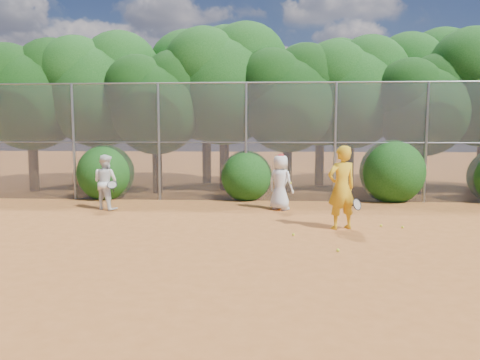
{
  "coord_description": "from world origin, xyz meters",
  "views": [
    {
      "loc": [
        -0.28,
        -9.91,
        2.47
      ],
      "look_at": [
        -1.0,
        2.5,
        1.1
      ],
      "focal_mm": 35.0,
      "sensor_mm": 36.0,
      "label": 1
    }
  ],
  "objects": [
    {
      "name": "ground",
      "position": [
        0.0,
        0.0,
        0.0
      ],
      "size": [
        80.0,
        80.0,
        0.0
      ],
      "primitive_type": "plane",
      "color": "#A65A25",
      "rests_on": "ground"
    },
    {
      "name": "tree_9",
      "position": [
        -7.94,
        10.84,
        4.34
      ],
      "size": [
        4.83,
        4.2,
        6.62
      ],
      "color": "black",
      "rests_on": "ground"
    },
    {
      "name": "tree_6",
      "position": [
        5.55,
        8.03,
        3.47
      ],
      "size": [
        3.86,
        3.36,
        5.29
      ],
      "color": "black",
      "rests_on": "ground"
    },
    {
      "name": "tree_12",
      "position": [
        6.56,
        11.24,
        4.51
      ],
      "size": [
        5.02,
        4.37,
        6.88
      ],
      "color": "black",
      "rests_on": "ground"
    },
    {
      "name": "bush_1",
      "position": [
        -1.0,
        6.3,
        0.9
      ],
      "size": [
        1.8,
        1.8,
        1.8
      ],
      "primitive_type": "sphere",
      "color": "#124210",
      "rests_on": "ground"
    },
    {
      "name": "ball_2",
      "position": [
        0.34,
        0.75,
        0.03
      ],
      "size": [
        0.07,
        0.07,
        0.07
      ],
      "primitive_type": "sphere",
      "color": "#CED927",
      "rests_on": "ground"
    },
    {
      "name": "ball_1",
      "position": [
        2.61,
        1.89,
        0.03
      ],
      "size": [
        0.07,
        0.07,
        0.07
      ],
      "primitive_type": "sphere",
      "color": "#CED927",
      "rests_on": "ground"
    },
    {
      "name": "ball_4",
      "position": [
        1.16,
        -0.62,
        0.03
      ],
      "size": [
        0.07,
        0.07,
        0.07
      ],
      "primitive_type": "sphere",
      "color": "#CED927",
      "rests_on": "ground"
    },
    {
      "name": "player_white",
      "position": [
        -5.2,
        3.99,
        0.84
      ],
      "size": [
        1.01,
        0.92,
        1.69
      ],
      "rotation": [
        0.0,
        0.0,
        2.72
      ],
      "color": "white",
      "rests_on": "ground"
    },
    {
      "name": "tree_4",
      "position": [
        0.55,
        8.24,
        3.76
      ],
      "size": [
        4.19,
        3.64,
        5.73
      ],
      "color": "black",
      "rests_on": "ground"
    },
    {
      "name": "tree_3",
      "position": [
        -1.94,
        8.84,
        4.4
      ],
      "size": [
        4.89,
        4.26,
        6.7
      ],
      "color": "black",
      "rests_on": "ground"
    },
    {
      "name": "bush_2",
      "position": [
        4.0,
        6.3,
        1.1
      ],
      "size": [
        2.2,
        2.2,
        2.2
      ],
      "primitive_type": "sphere",
      "color": "#124210",
      "rests_on": "ground"
    },
    {
      "name": "tree_2",
      "position": [
        -4.45,
        7.83,
        3.58
      ],
      "size": [
        3.99,
        3.47,
        5.47
      ],
      "color": "black",
      "rests_on": "ground"
    },
    {
      "name": "bush_0",
      "position": [
        -6.0,
        6.3,
        1.0
      ],
      "size": [
        2.0,
        2.0,
        2.0
      ],
      "primitive_type": "sphere",
      "color": "#124210",
      "rests_on": "ground"
    },
    {
      "name": "player_yellow",
      "position": [
        1.55,
        1.58,
        1.03
      ],
      "size": [
        0.94,
        0.74,
        2.06
      ],
      "rotation": [
        0.0,
        0.0,
        3.53
      ],
      "color": "gold",
      "rests_on": "ground"
    },
    {
      "name": "ball_0",
      "position": [
        3.1,
        1.72,
        0.03
      ],
      "size": [
        0.07,
        0.07,
        0.07
      ],
      "primitive_type": "sphere",
      "color": "#CED927",
      "rests_on": "ground"
    },
    {
      "name": "player_teen",
      "position": [
        0.13,
        4.25,
        0.85
      ],
      "size": [
        0.98,
        0.91,
        1.71
      ],
      "rotation": [
        0.0,
        0.0,
        2.53
      ],
      "color": "white",
      "rests_on": "ground"
    },
    {
      "name": "tree_10",
      "position": [
        -2.93,
        11.05,
        4.63
      ],
      "size": [
        5.15,
        4.48,
        7.06
      ],
      "color": "black",
      "rests_on": "ground"
    },
    {
      "name": "tree_5",
      "position": [
        3.06,
        9.04,
        4.05
      ],
      "size": [
        4.51,
        3.92,
        6.17
      ],
      "color": "black",
      "rests_on": "ground"
    },
    {
      "name": "tree_1",
      "position": [
        -6.94,
        8.54,
        4.16
      ],
      "size": [
        4.64,
        4.03,
        6.35
      ],
      "color": "black",
      "rests_on": "ground"
    },
    {
      "name": "tree_11",
      "position": [
        2.06,
        10.64,
        4.16
      ],
      "size": [
        4.64,
        4.03,
        6.35
      ],
      "color": "black",
      "rests_on": "ground"
    },
    {
      "name": "tree_0",
      "position": [
        -9.44,
        8.04,
        3.93
      ],
      "size": [
        4.38,
        3.81,
        6.0
      ],
      "color": "black",
      "rests_on": "ground"
    },
    {
      "name": "ball_5",
      "position": [
        2.23,
        4.99,
        0.03
      ],
      "size": [
        0.07,
        0.07,
        0.07
      ],
      "primitive_type": "sphere",
      "color": "#CED927",
      "rests_on": "ground"
    },
    {
      "name": "fence_back",
      "position": [
        -0.12,
        6.0,
        2.05
      ],
      "size": [
        20.05,
        0.09,
        4.03
      ],
      "color": "gray",
      "rests_on": "ground"
    }
  ]
}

